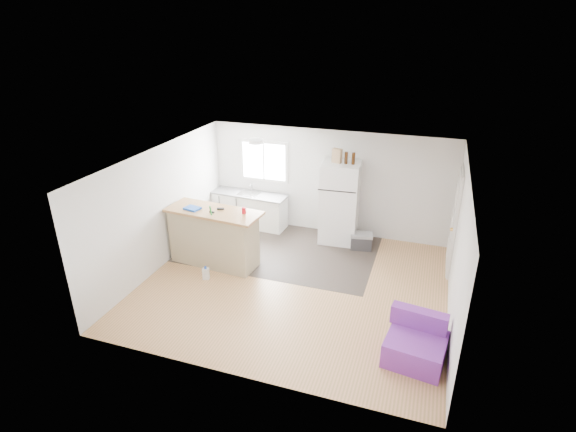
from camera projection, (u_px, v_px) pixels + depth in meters
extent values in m
cube|color=#AB7F47|center=(294.00, 285.00, 8.45)|extent=(5.50, 5.00, 0.01)
cube|color=white|center=(295.00, 162.00, 7.48)|extent=(5.50, 5.00, 0.01)
cube|color=silver|center=(328.00, 182.00, 10.13)|extent=(5.50, 0.01, 2.40)
cube|color=silver|center=(235.00, 304.00, 5.80)|extent=(5.50, 0.01, 2.40)
cube|color=silver|center=(161.00, 208.00, 8.77)|extent=(0.01, 5.00, 2.40)
cube|color=silver|center=(458.00, 250.00, 7.16)|extent=(0.01, 5.00, 2.40)
cube|color=#2F2823|center=(280.00, 249.00, 9.74)|extent=(4.05, 2.50, 0.00)
cube|color=white|center=(264.00, 161.00, 10.44)|extent=(1.18, 0.04, 0.98)
cube|color=white|center=(264.00, 161.00, 10.42)|extent=(1.05, 0.01, 0.85)
cube|color=white|center=(264.00, 161.00, 10.42)|extent=(0.03, 0.02, 0.85)
cube|color=white|center=(454.00, 222.00, 8.59)|extent=(0.05, 0.82, 2.03)
cube|color=white|center=(455.00, 222.00, 8.58)|extent=(0.03, 0.92, 2.10)
sphere|color=gold|center=(452.00, 229.00, 8.33)|extent=(0.07, 0.07, 0.07)
cylinder|color=white|center=(256.00, 141.00, 8.89)|extent=(0.30, 0.30, 0.07)
cube|color=white|center=(250.00, 210.00, 10.75)|extent=(1.80, 0.64, 0.78)
cube|color=slate|center=(249.00, 194.00, 10.59)|extent=(1.85, 0.68, 0.04)
cube|color=silver|center=(249.00, 194.00, 10.56)|extent=(0.51, 0.40, 0.05)
cube|color=tan|center=(214.00, 238.00, 8.98)|extent=(1.78, 0.76, 1.12)
cube|color=#B77D4E|center=(214.00, 212.00, 8.74)|extent=(1.95, 0.88, 0.05)
cube|color=white|center=(340.00, 203.00, 9.81)|extent=(0.84, 0.80, 1.81)
cube|color=black|center=(337.00, 191.00, 9.32)|extent=(0.80, 0.06, 0.02)
cube|color=silver|center=(322.00, 179.00, 9.31)|extent=(0.03, 0.02, 0.33)
cube|color=silver|center=(321.00, 214.00, 9.63)|extent=(0.03, 0.02, 0.63)
cube|color=#303033|center=(361.00, 242.00, 9.72)|extent=(0.49, 0.37, 0.30)
cube|color=gray|center=(362.00, 235.00, 9.65)|extent=(0.52, 0.40, 0.06)
cube|color=purple|center=(415.00, 349.00, 6.51)|extent=(0.92, 0.88, 0.39)
cube|color=purple|center=(419.00, 318.00, 6.62)|extent=(0.84, 0.31, 0.29)
cube|color=white|center=(206.00, 274.00, 8.58)|extent=(0.14, 0.12, 0.23)
cylinder|color=#1940B1|center=(205.00, 268.00, 8.53)|extent=(0.05, 0.05, 0.04)
cylinder|color=green|center=(216.00, 234.00, 8.81)|extent=(0.05, 0.36, 1.33)
sphere|color=beige|center=(209.00, 265.00, 9.00)|extent=(0.15, 0.15, 0.15)
cylinder|color=red|center=(244.00, 210.00, 8.57)|extent=(0.10, 0.10, 0.12)
cube|color=blue|center=(192.00, 208.00, 8.78)|extent=(0.34, 0.28, 0.04)
cube|color=black|center=(221.00, 209.00, 8.77)|extent=(0.15, 0.09, 0.03)
cube|color=black|center=(212.00, 212.00, 8.63)|extent=(0.11, 0.06, 0.03)
cube|color=tan|center=(337.00, 156.00, 9.39)|extent=(0.22, 0.16, 0.30)
cylinder|color=#391E0A|center=(346.00, 158.00, 9.32)|extent=(0.09, 0.09, 0.25)
cylinder|color=#391E0A|center=(353.00, 159.00, 9.28)|extent=(0.09, 0.09, 0.25)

